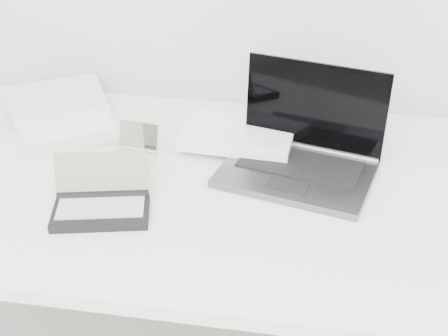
% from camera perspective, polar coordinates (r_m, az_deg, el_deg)
% --- Properties ---
extents(desk, '(1.60, 0.80, 0.73)m').
position_cam_1_polar(desk, '(1.39, 1.50, -3.00)').
color(desk, white).
rests_on(desk, ground).
extents(laptop_large, '(0.47, 0.36, 0.22)m').
position_cam_1_polar(laptop_large, '(1.43, 4.75, 2.00)').
color(laptop_large, '#585B5D').
rests_on(laptop_large, desk).
extents(netbook_open_white, '(0.38, 0.40, 0.06)m').
position_cam_1_polar(netbook_open_white, '(1.62, -14.26, 4.01)').
color(netbook_open_white, silver).
rests_on(netbook_open_white, desk).
extents(pda_silver, '(0.11, 0.11, 0.08)m').
position_cam_1_polar(pda_silver, '(1.46, -8.26, 1.36)').
color(pda_silver, silver).
rests_on(pda_silver, desk).
extents(palmtop_charcoal, '(0.22, 0.18, 0.10)m').
position_cam_1_polar(palmtop_charcoal, '(1.29, -11.15, -3.12)').
color(palmtop_charcoal, black).
rests_on(palmtop_charcoal, desk).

